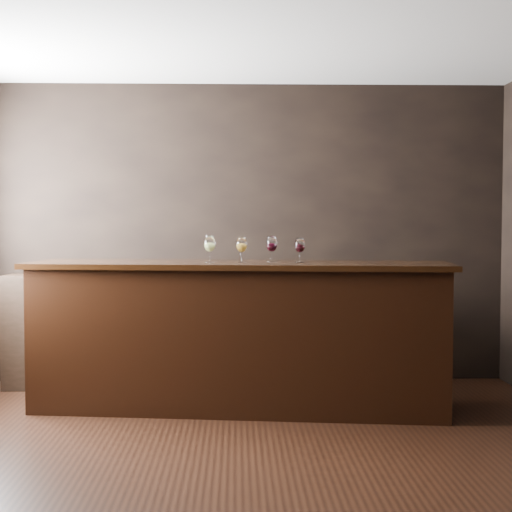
{
  "coord_description": "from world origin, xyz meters",
  "views": [
    {
      "loc": [
        -0.03,
        -4.48,
        1.51
      ],
      "look_at": [
        0.12,
        1.21,
        1.24
      ],
      "focal_mm": 50.0,
      "sensor_mm": 36.0,
      "label": 1
    }
  ],
  "objects_px": {
    "bar_counter": "(238,338)",
    "glass_amber": "(242,245)",
    "glass_red_a": "(272,245)",
    "back_bar_shelf": "(164,330)",
    "glass_white": "(210,244)",
    "glass_red_b": "(300,246)"
  },
  "relations": [
    {
      "from": "back_bar_shelf",
      "to": "glass_amber",
      "type": "relative_size",
      "value": 13.84
    },
    {
      "from": "bar_counter",
      "to": "glass_white",
      "type": "distance_m",
      "value": 0.79
    },
    {
      "from": "glass_white",
      "to": "glass_red_b",
      "type": "bearing_deg",
      "value": -1.64
    },
    {
      "from": "bar_counter",
      "to": "glass_red_a",
      "type": "bearing_deg",
      "value": 14.44
    },
    {
      "from": "glass_white",
      "to": "glass_amber",
      "type": "xyz_separation_m",
      "value": [
        0.25,
        -0.02,
        -0.01
      ]
    },
    {
      "from": "bar_counter",
      "to": "glass_red_a",
      "type": "distance_m",
      "value": 0.8
    },
    {
      "from": "glass_amber",
      "to": "glass_red_b",
      "type": "height_order",
      "value": "glass_amber"
    },
    {
      "from": "bar_counter",
      "to": "glass_red_b",
      "type": "xyz_separation_m",
      "value": [
        0.49,
        -0.04,
        0.75
      ]
    },
    {
      "from": "bar_counter",
      "to": "back_bar_shelf",
      "type": "bearing_deg",
      "value": 136.52
    },
    {
      "from": "bar_counter",
      "to": "glass_red_b",
      "type": "distance_m",
      "value": 0.9
    },
    {
      "from": "back_bar_shelf",
      "to": "glass_red_b",
      "type": "relative_size",
      "value": 14.4
    },
    {
      "from": "bar_counter",
      "to": "glass_red_a",
      "type": "height_order",
      "value": "glass_red_a"
    },
    {
      "from": "back_bar_shelf",
      "to": "glass_red_b",
      "type": "distance_m",
      "value": 1.66
    },
    {
      "from": "bar_counter",
      "to": "glass_white",
      "type": "relative_size",
      "value": 15.17
    },
    {
      "from": "glass_white",
      "to": "glass_red_a",
      "type": "xyz_separation_m",
      "value": [
        0.5,
        0.05,
        -0.0
      ]
    },
    {
      "from": "glass_red_a",
      "to": "glass_red_b",
      "type": "relative_size",
      "value": 1.05
    },
    {
      "from": "glass_white",
      "to": "glass_amber",
      "type": "height_order",
      "value": "glass_white"
    },
    {
      "from": "bar_counter",
      "to": "glass_red_a",
      "type": "xyz_separation_m",
      "value": [
        0.27,
        0.04,
        0.75
      ]
    },
    {
      "from": "glass_red_a",
      "to": "glass_white",
      "type": "bearing_deg",
      "value": -174.16
    },
    {
      "from": "back_bar_shelf",
      "to": "glass_amber",
      "type": "height_order",
      "value": "glass_amber"
    },
    {
      "from": "bar_counter",
      "to": "glass_amber",
      "type": "height_order",
      "value": "glass_amber"
    },
    {
      "from": "bar_counter",
      "to": "glass_amber",
      "type": "distance_m",
      "value": 0.75
    }
  ]
}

